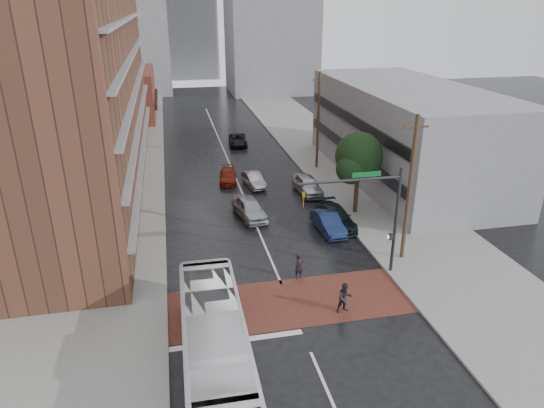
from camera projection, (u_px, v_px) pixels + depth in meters
ground at (291, 307)px, 27.96m from camera, size 160.00×160.00×0.00m
crosswalk at (289, 302)px, 28.41m from camera, size 14.00×5.00×0.02m
sidewalk_west at (118, 178)px, 48.27m from camera, size 9.00×90.00×0.15m
sidewalk_east at (338, 163)px, 52.70m from camera, size 9.00×90.00×0.15m
apartment_block at (67, 31)px, 41.52m from camera, size 10.00×44.00×28.00m
storefront_west at (127, 94)px, 73.02m from camera, size 8.00×16.00×7.00m
building_east at (405, 132)px, 47.45m from camera, size 11.00×26.00×9.00m
distant_tower_west at (116, 4)px, 89.47m from camera, size 18.00×16.00×32.00m
distant_tower_center at (189, 23)px, 109.05m from camera, size 12.00×10.00×24.00m
street_tree at (359, 159)px, 38.63m from camera, size 4.20×4.10×6.90m
signal_mast at (375, 207)px, 29.52m from camera, size 6.50×0.30×7.20m
utility_pole_near at (409, 189)px, 31.28m from camera, size 1.60×0.26×10.00m
utility_pole_far at (318, 120)px, 49.33m from camera, size 1.60×0.26×10.00m
transit_bus at (215, 348)px, 22.12m from camera, size 3.02×12.25×3.40m
pedestrian_a at (299, 266)px, 30.57m from camera, size 0.74×0.59×1.77m
pedestrian_b at (345, 298)px, 27.24m from camera, size 0.95×0.78×1.82m
car_travel_a at (250, 208)px, 39.31m from camera, size 2.70×5.03×1.62m
car_travel_b at (254, 180)px, 46.12m from camera, size 1.93×4.05×1.28m
car_travel_c at (228, 176)px, 47.28m from camera, size 2.17×4.23×1.18m
suv_travel at (238, 140)px, 59.48m from camera, size 2.55×4.83×1.29m
car_parked_near at (328, 223)px, 36.94m from camera, size 1.76×4.47×1.45m
car_parked_mid at (336, 217)px, 37.87m from camera, size 2.34×5.22×1.49m
car_parked_far at (308, 185)px, 44.40m from camera, size 2.17×4.84×1.62m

